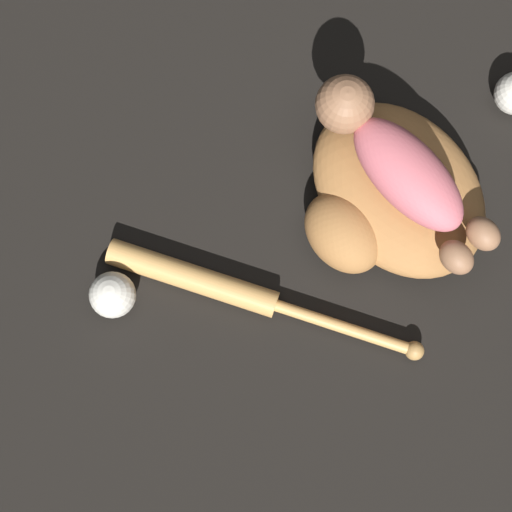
{
  "coord_description": "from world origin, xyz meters",
  "views": [
    {
      "loc": [
        -0.0,
        0.39,
        1.41
      ],
      "look_at": [
        0.12,
        0.17,
        0.07
      ],
      "focal_mm": 60.0,
      "sensor_mm": 36.0,
      "label": 1
    }
  ],
  "objects_px": {
    "baseball_bat": "(221,287)",
    "baseball": "(111,294)",
    "baseball_glove": "(387,195)",
    "baby_figure": "(394,160)"
  },
  "relations": [
    {
      "from": "baseball_glove",
      "to": "baby_figure",
      "type": "relative_size",
      "value": 1.09
    },
    {
      "from": "baby_figure",
      "to": "baseball",
      "type": "xyz_separation_m",
      "value": [
        0.3,
        0.39,
        -0.1
      ]
    },
    {
      "from": "baseball_bat",
      "to": "baseball",
      "type": "height_order",
      "value": "baseball"
    },
    {
      "from": "baseball",
      "to": "baseball_glove",
      "type": "bearing_deg",
      "value": -131.41
    },
    {
      "from": "baby_figure",
      "to": "baseball_glove",
      "type": "bearing_deg",
      "value": 123.71
    },
    {
      "from": "baseball_glove",
      "to": "baseball_bat",
      "type": "height_order",
      "value": "baseball_glove"
    },
    {
      "from": "baby_figure",
      "to": "baseball_bat",
      "type": "distance_m",
      "value": 0.34
    },
    {
      "from": "baseball_bat",
      "to": "baseball",
      "type": "distance_m",
      "value": 0.18
    },
    {
      "from": "baseball_glove",
      "to": "baseball_bat",
      "type": "bearing_deg",
      "value": 57.31
    },
    {
      "from": "baby_figure",
      "to": "baseball_bat",
      "type": "bearing_deg",
      "value": 62.76
    }
  ]
}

